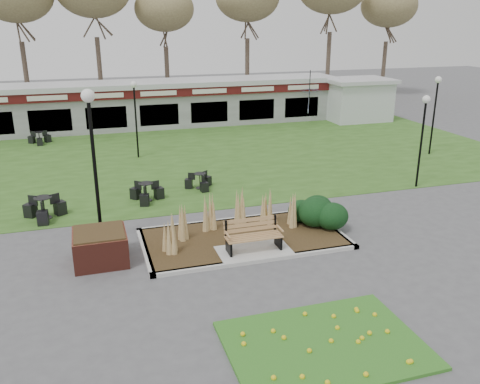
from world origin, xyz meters
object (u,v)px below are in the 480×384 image
object	(u,v)px
bistro_set_b	(40,140)
bistro_set_a	(45,211)
park_bench	(253,235)
brick_planter	(100,246)
lamp_post_far_right	(436,98)
service_hut	(357,99)
bistro_set_c	(146,195)
food_pavilion	(156,104)
lamp_post_near_left	(92,134)
bistro_set_d	(200,183)
lamp_post_mid_left	(135,103)
patio_umbrella	(309,101)
lamp_post_near_right	(424,121)

from	to	relation	value
bistro_set_b	bistro_set_a	bearing A→B (deg)	-85.93
park_bench	brick_planter	xyz separation A→B (m)	(-4.40, 0.75, -0.11)
lamp_post_far_right	bistro_set_a	xyz separation A→B (m)	(-18.61, -3.58, -2.62)
service_hut	bistro_set_c	world-z (taller)	service_hut
brick_planter	food_pavilion	distance (m)	19.49
park_bench	lamp_post_far_right	bearing A→B (deg)	33.74
food_pavilion	lamp_post_near_left	xyz separation A→B (m)	(-4.33, -17.59, 2.03)
bistro_set_a	bistro_set_d	bearing A→B (deg)	15.22
bistro_set_a	brick_planter	bearing A→B (deg)	-66.49
lamp_post_mid_left	bistro_set_b	size ratio (longest dim) A/B	3.05
park_bench	lamp_post_near_left	world-z (taller)	lamp_post_near_left
patio_umbrella	brick_planter	bearing A→B (deg)	-130.06
bistro_set_b	bistro_set_c	distance (m)	12.11
service_hut	bistro_set_c	size ratio (longest dim) A/B	3.35
bistro_set_d	service_hut	bearing A→B (deg)	39.77
bistro_set_a	lamp_post_mid_left	bearing A→B (deg)	61.00
lamp_post_near_right	bistro_set_b	size ratio (longest dim) A/B	3.05
food_pavilion	bistro_set_a	size ratio (longest dim) A/B	16.54
food_pavilion	lamp_post_near_right	world-z (taller)	lamp_post_near_right
lamp_post_near_left	lamp_post_far_right	size ratio (longest dim) A/B	1.21
lamp_post_near_left	bistro_set_a	distance (m)	4.54
brick_planter	lamp_post_near_right	world-z (taller)	lamp_post_near_right
brick_planter	lamp_post_far_right	world-z (taller)	lamp_post_far_right
bistro_set_b	bistro_set_d	distance (m)	12.42
lamp_post_near_right	patio_umbrella	xyz separation A→B (m)	(1.33, 13.80, -1.28)
patio_umbrella	bistro_set_a	bearing A→B (deg)	-140.97
bistro_set_d	park_bench	bearing A→B (deg)	-88.51
bistro_set_d	bistro_set_c	bearing A→B (deg)	-159.55
service_hut	lamp_post_near_right	size ratio (longest dim) A/B	1.15
brick_planter	service_hut	bearing A→B (deg)	43.52
lamp_post_far_right	park_bench	bearing A→B (deg)	-146.26
bistro_set_c	brick_planter	bearing A→B (deg)	-111.96
lamp_post_mid_left	brick_planter	bearing A→B (deg)	-101.69
bistro_set_a	patio_umbrella	xyz separation A→B (m)	(16.04, 13.00, 1.22)
food_pavilion	bistro_set_c	world-z (taller)	food_pavilion
lamp_post_far_right	lamp_post_near_right	bearing A→B (deg)	-131.72
lamp_post_mid_left	lamp_post_far_right	size ratio (longest dim) A/B	0.96
bistro_set_b	bistro_set_c	size ratio (longest dim) A/B	0.95
park_bench	bistro_set_b	world-z (taller)	park_bench
park_bench	bistro_set_a	distance (m)	7.77
bistro_set_a	bistro_set_c	bearing A→B (deg)	11.76
lamp_post_far_right	bistro_set_d	distance (m)	13.07
food_pavilion	bistro_set_d	world-z (taller)	food_pavilion
lamp_post_far_right	bistro_set_c	size ratio (longest dim) A/B	3.03
lamp_post_mid_left	bistro_set_a	distance (m)	8.81
brick_planter	lamp_post_mid_left	world-z (taller)	lamp_post_mid_left
food_pavilion	bistro_set_d	xyz separation A→B (m)	(-0.17, -13.34, -1.24)
brick_planter	food_pavilion	size ratio (longest dim) A/B	0.06
park_bench	food_pavilion	world-z (taller)	food_pavilion
brick_planter	lamp_post_near_right	distance (m)	13.56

